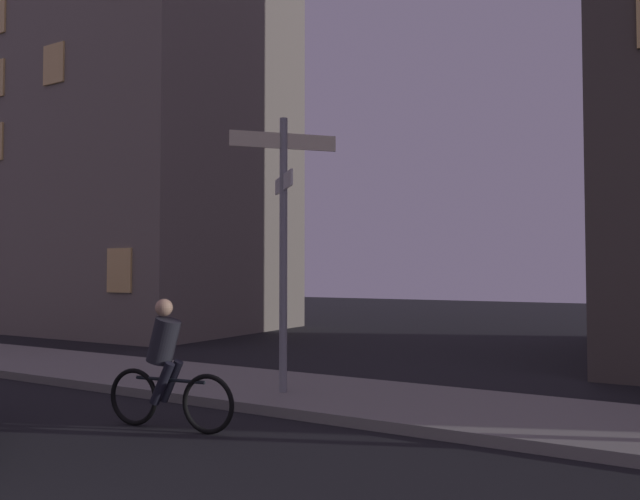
{
  "coord_description": "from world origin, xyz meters",
  "views": [
    {
      "loc": [
        3.9,
        -1.18,
        1.94
      ],
      "look_at": [
        -0.66,
        6.89,
        2.29
      ],
      "focal_mm": 33.72,
      "sensor_mm": 36.0,
      "label": 1
    }
  ],
  "objects": [
    {
      "name": "sidewalk_kerb",
      "position": [
        0.0,
        6.86,
        0.07
      ],
      "size": [
        40.0,
        2.55,
        0.14
      ],
      "primitive_type": "cube",
      "color": "gray",
      "rests_on": "ground_plane"
    },
    {
      "name": "cyclist",
      "position": [
        -1.45,
        4.41,
        0.75
      ],
      "size": [
        1.81,
        0.38,
        1.61
      ],
      "color": "black",
      "rests_on": "ground_plane"
    },
    {
      "name": "signpost",
      "position": [
        -1.07,
        6.48,
        2.59
      ],
      "size": [
        1.19,
        1.19,
        4.16
      ],
      "color": "gray",
      "rests_on": "sidewalk_kerb"
    },
    {
      "name": "building_left_block",
      "position": [
        -11.69,
        13.93,
        7.65
      ],
      "size": [
        8.64,
        7.35,
        15.31
      ],
      "color": "slate",
      "rests_on": "ground_plane"
    }
  ]
}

